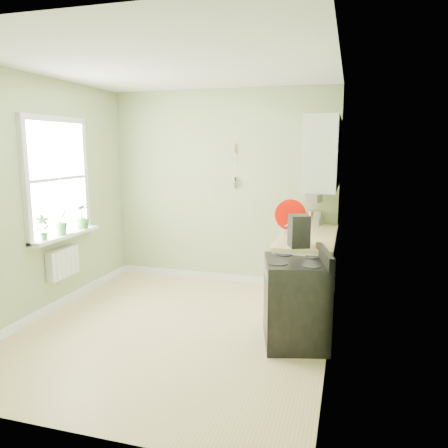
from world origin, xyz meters
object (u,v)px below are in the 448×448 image
(stove, at_px, (296,301))
(coffee_maker, at_px, (299,232))
(kettle, at_px, (296,225))
(stand_mixer, at_px, (315,210))

(stove, xyz_separation_m, coffee_maker, (-0.03, 0.30, 0.64))
(stove, relative_size, coffee_maker, 2.92)
(kettle, distance_m, coffee_maker, 0.77)
(stove, xyz_separation_m, stand_mixer, (0.02, 1.72, 0.67))
(kettle, xyz_separation_m, coffee_maker, (0.12, -0.76, 0.06))
(stove, bearing_deg, kettle, 97.83)
(stove, bearing_deg, stand_mixer, 89.23)
(stand_mixer, height_order, coffee_maker, stand_mixer)
(stand_mixer, distance_m, coffee_maker, 1.42)
(stand_mixer, xyz_separation_m, coffee_maker, (-0.05, -1.42, -0.03))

